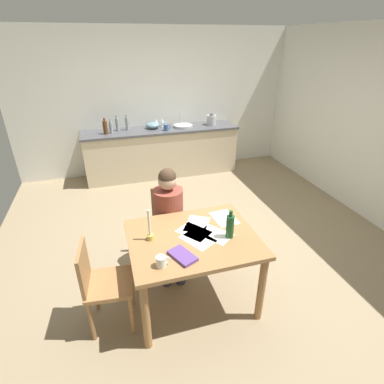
{
  "coord_description": "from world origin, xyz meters",
  "views": [
    {
      "loc": [
        -1.01,
        -3.14,
        2.38
      ],
      "look_at": [
        -0.16,
        -0.29,
        0.85
      ],
      "focal_mm": 28.01,
      "sensor_mm": 36.0,
      "label": 1
    }
  ],
  "objects": [
    {
      "name": "paper_envelope",
      "position": [
        -0.32,
        -0.91,
        0.76
      ],
      "size": [
        0.35,
        0.36,
        0.0
      ],
      "primitive_type": "cube",
      "rotation": [
        0.0,
        0.0,
        0.64
      ],
      "color": "white",
      "rests_on": "dining_table"
    },
    {
      "name": "wall_back",
      "position": [
        0.0,
        2.6,
        1.3
      ],
      "size": [
        5.2,
        0.12,
        2.6
      ],
      "primitive_type": "cube",
      "color": "silver",
      "rests_on": "ground"
    },
    {
      "name": "paper_bill",
      "position": [
        -0.26,
        -0.8,
        0.76
      ],
      "size": [
        0.33,
        0.36,
        0.0
      ],
      "primitive_type": "cube",
      "rotation": [
        0.0,
        0.0,
        -0.55
      ],
      "color": "white",
      "rests_on": "dining_table"
    },
    {
      "name": "mixing_bowl",
      "position": [
        -0.14,
        2.3,
        0.96
      ],
      "size": [
        0.25,
        0.25,
        0.11
      ],
      "primitive_type": "ellipsoid",
      "color": "#668C99",
      "rests_on": "kitchen_counter"
    },
    {
      "name": "bottle_wine_red",
      "position": [
        -0.77,
        2.32,
        1.02
      ],
      "size": [
        0.07,
        0.07,
        0.28
      ],
      "color": "#8C999E",
      "rests_on": "kitchen_counter"
    },
    {
      "name": "paper_letter",
      "position": [
        -0.15,
        -1.01,
        0.76
      ],
      "size": [
        0.35,
        0.36,
        0.0
      ],
      "primitive_type": "cube",
      "rotation": [
        0.0,
        0.0,
        0.64
      ],
      "color": "white",
      "rests_on": "dining_table"
    },
    {
      "name": "bottle_vinegar",
      "position": [
        -0.89,
        2.2,
        1.0
      ],
      "size": [
        0.06,
        0.06,
        0.24
      ],
      "color": "#8C999E",
      "rests_on": "kitchen_counter"
    },
    {
      "name": "chair_at_table",
      "position": [
        -0.44,
        -0.28,
        0.5
      ],
      "size": [
        0.45,
        0.45,
        0.89
      ],
      "color": "#9E7042",
      "rests_on": "ground"
    },
    {
      "name": "person_seated",
      "position": [
        -0.45,
        -0.42,
        0.68
      ],
      "size": [
        0.38,
        0.62,
        1.19
      ],
      "color": "brown",
      "rests_on": "ground"
    },
    {
      "name": "book_magazine",
      "position": [
        -0.52,
        -1.23,
        0.77
      ],
      "size": [
        0.23,
        0.28,
        0.03
      ],
      "primitive_type": "cube",
      "rotation": [
        0.0,
        0.0,
        0.42
      ],
      "color": "#623F8C",
      "rests_on": "dining_table"
    },
    {
      "name": "bottle_sauce",
      "position": [
        -0.6,
        2.33,
        1.02
      ],
      "size": [
        0.06,
        0.06,
        0.28
      ],
      "color": "#8C999E",
      "rests_on": "kitchen_counter"
    },
    {
      "name": "wine_glass_by_kettle",
      "position": [
        -0.06,
        2.39,
        1.01
      ],
      "size": [
        0.07,
        0.07,
        0.15
      ],
      "color": "silver",
      "rests_on": "kitchen_counter"
    },
    {
      "name": "chair_side_empty",
      "position": [
        -1.2,
        -1.04,
        0.49
      ],
      "size": [
        0.44,
        0.44,
        0.87
      ],
      "color": "#9E7042",
      "rests_on": "ground"
    },
    {
      "name": "sink_unit",
      "position": [
        0.42,
        2.24,
        0.92
      ],
      "size": [
        0.36,
        0.36,
        0.24
      ],
      "color": "#B2B7BC",
      "rests_on": "kitchen_counter"
    },
    {
      "name": "bottle_oil",
      "position": [
        -0.99,
        2.17,
        1.02
      ],
      "size": [
        0.08,
        0.08,
        0.28
      ],
      "color": "#593319",
      "rests_on": "kitchen_counter"
    },
    {
      "name": "wine_bottle_on_table",
      "position": [
        -0.03,
        -1.08,
        0.88
      ],
      "size": [
        0.07,
        0.07,
        0.27
      ],
      "color": "#194C23",
      "rests_on": "dining_table"
    },
    {
      "name": "candlestick",
      "position": [
        -0.74,
        -0.91,
        0.85
      ],
      "size": [
        0.06,
        0.06,
        0.31
      ],
      "color": "gold",
      "rests_on": "dining_table"
    },
    {
      "name": "stovetop_kettle",
      "position": [
        0.99,
        2.24,
        1.0
      ],
      "size": [
        0.18,
        0.18,
        0.22
      ],
      "color": "#B7BABF",
      "rests_on": "kitchen_counter"
    },
    {
      "name": "coffee_mug",
      "position": [
        -0.71,
        -1.29,
        0.81
      ],
      "size": [
        0.12,
        0.08,
        0.09
      ],
      "color": "white",
      "rests_on": "dining_table"
    },
    {
      "name": "kitchen_counter",
      "position": [
        0.0,
        2.24,
        0.45
      ],
      "size": [
        2.86,
        0.64,
        0.9
      ],
      "color": "beige",
      "rests_on": "ground"
    },
    {
      "name": "ground_plane",
      "position": [
        0.0,
        0.0,
        -0.02
      ],
      "size": [
        5.2,
        5.2,
        0.04
      ],
      "primitive_type": "cube",
      "color": "#937F60"
    },
    {
      "name": "paper_receipt",
      "position": [
        -0.32,
        -1.03,
        0.76
      ],
      "size": [
        0.33,
        0.36,
        0.0
      ],
      "primitive_type": "cube",
      "rotation": [
        0.0,
        0.0,
        0.5
      ],
      "color": "white",
      "rests_on": "dining_table"
    },
    {
      "name": "wall_right",
      "position": [
        2.6,
        0.0,
        1.3
      ],
      "size": [
        0.12,
        5.2,
        2.6
      ],
      "primitive_type": "cube",
      "color": "silver",
      "rests_on": "ground"
    },
    {
      "name": "paper_notice",
      "position": [
        0.04,
        -0.77,
        0.76
      ],
      "size": [
        0.23,
        0.31,
        0.0
      ],
      "primitive_type": "cube",
      "rotation": [
        0.0,
        0.0,
        0.08
      ],
      "color": "white",
      "rests_on": "dining_table"
    },
    {
      "name": "wine_glass_near_sink",
      "position": [
        0.06,
        2.39,
        1.01
      ],
      "size": [
        0.07,
        0.07,
        0.15
      ],
      "color": "silver",
      "rests_on": "kitchen_counter"
    },
    {
      "name": "dining_table",
      "position": [
        -0.36,
        -0.99,
        0.65
      ],
      "size": [
        1.17,
        0.94,
        0.76
      ],
      "color": "#9E7042",
      "rests_on": "ground"
    },
    {
      "name": "teacup_on_counter",
      "position": [
        0.07,
        2.09,
        0.95
      ],
      "size": [
        0.13,
        0.09,
        0.11
      ],
      "color": "#33598C",
      "rests_on": "kitchen_counter"
    }
  ]
}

